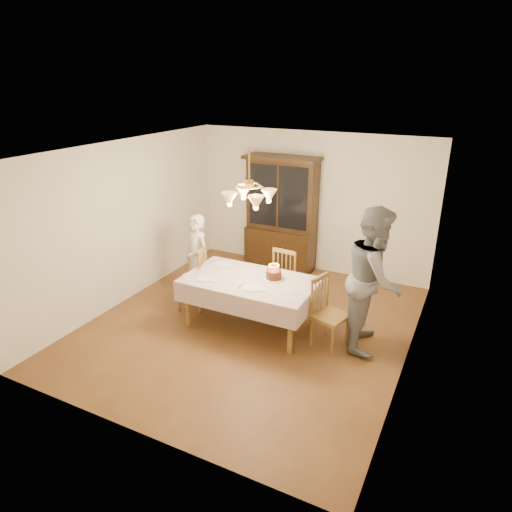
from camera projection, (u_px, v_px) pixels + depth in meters
The scene contains 14 objects.
ground at pixel (250, 325), 6.87m from camera, with size 5.00×5.00×0.00m, color brown.
room_shell at pixel (250, 225), 6.29m from camera, with size 5.00×5.00×5.00m.
dining_table at pixel (250, 284), 6.62m from camera, with size 1.90×1.10×0.76m.
china_hutch at pixel (281, 216), 8.57m from camera, with size 1.38×0.54×2.16m.
chair_far_side at pixel (289, 278), 7.38m from camera, with size 0.47×0.46×1.00m.
chair_left_end at pixel (192, 281), 7.24m from camera, with size 0.53×0.54×1.00m.
chair_right_end at pixel (329, 316), 6.22m from camera, with size 0.52×0.54×1.00m.
elderly_woman at pixel (197, 257), 7.47m from camera, with size 0.53×0.35×1.45m, color white.
adult_in_grey at pixel (374, 279), 6.05m from camera, with size 0.96×0.75×1.98m, color slate.
birthday_cake at pixel (274, 275), 6.58m from camera, with size 0.30×0.30×0.22m.
place_setting_near_left at pixel (206, 279), 6.59m from camera, with size 0.40×0.25×0.02m.
place_setting_near_right at pixel (253, 288), 6.30m from camera, with size 0.41×0.26×0.02m.
place_setting_far_left at pixel (222, 264), 7.10m from camera, with size 0.41×0.26×0.02m.
chandelier at pixel (249, 197), 6.14m from camera, with size 0.62×0.62×0.73m.
Camera 1 is at (2.77, -5.32, 3.50)m, focal length 32.00 mm.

